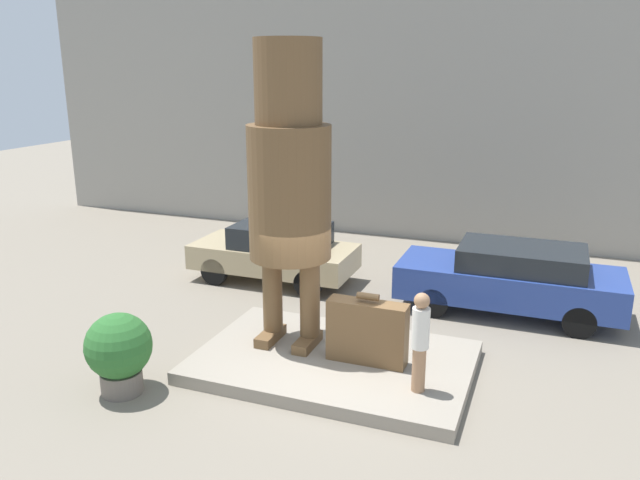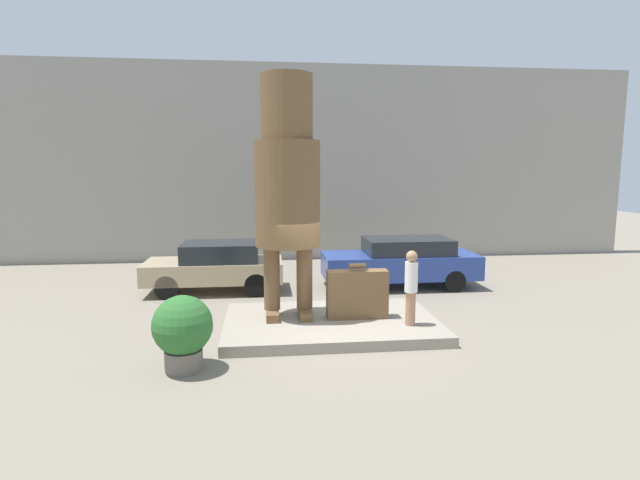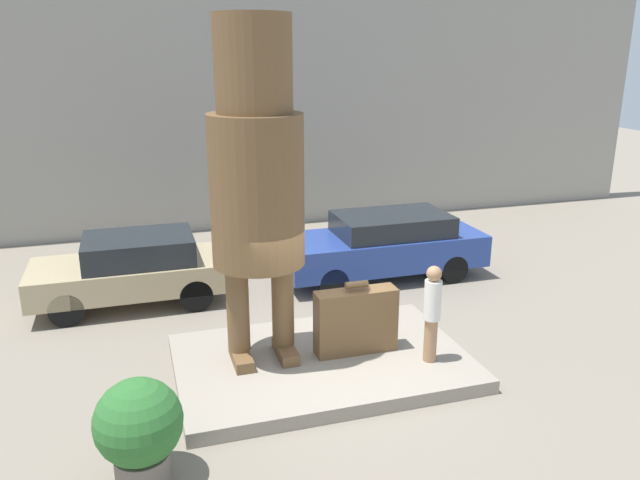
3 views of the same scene
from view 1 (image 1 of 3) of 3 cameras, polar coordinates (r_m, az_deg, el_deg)
The scene contains 9 objects.
ground_plane at distance 11.63m, azimuth 1.24°, elevation -11.60°, with size 60.00×60.00×0.00m, color gray.
pedestal at distance 11.58m, azimuth 1.24°, elevation -11.09°, with size 4.91×3.25×0.23m.
building_backdrop at distance 19.56m, azimuth 10.96°, elevation 11.34°, with size 28.00×0.60×7.85m.
statue_figure at distance 11.14m, azimuth -2.83°, elevation 6.12°, with size 1.50×1.50×5.55m.
giant_suitcase at distance 11.13m, azimuth 4.34°, elevation -8.37°, with size 1.42×0.40×1.29m.
tourist at distance 10.14m, azimuth 9.14°, elevation -8.85°, with size 0.29×0.29×1.69m.
parked_car_tan at distance 15.80m, azimuth -4.04°, elevation -0.98°, with size 4.09×1.82×1.50m.
parked_car_blue at distance 14.34m, azimuth 17.10°, elevation -3.30°, with size 4.79×1.85×1.55m.
planter_pot at distance 11.02m, azimuth -17.91°, elevation -9.56°, with size 1.11×1.11×1.41m.
Camera 1 is at (3.48, -9.72, 5.35)m, focal length 35.00 mm.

